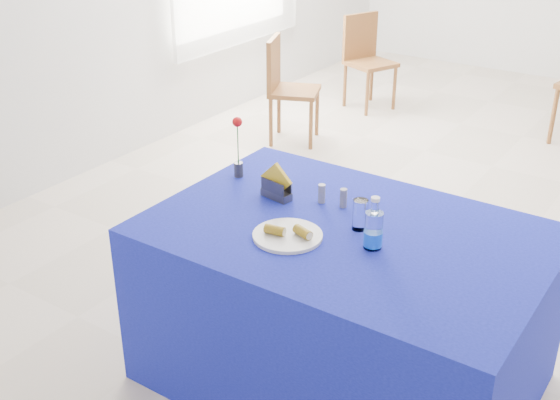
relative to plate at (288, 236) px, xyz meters
The scene contains 12 objects.
floor 2.31m from the plate, 91.84° to the left, with size 7.00×7.00×0.00m, color beige.
plate is the anchor object (origin of this frame).
drinking_glass 0.31m from the plate, 47.53° to the left, with size 0.06×0.06×0.13m, color white.
salt_shaker 0.35m from the plate, 98.39° to the left, with size 0.03×0.03×0.09m, color gray.
pepper_shaker 0.36m from the plate, 82.14° to the left, with size 0.03×0.03×0.09m, color slate.
blue_table 0.46m from the plate, 50.53° to the left, with size 1.60×1.10×0.76m.
water_bottle 0.34m from the plate, 20.20° to the left, with size 0.07×0.07×0.21m.
napkin_holder 0.36m from the plate, 131.37° to the left, with size 0.16×0.08×0.17m.
rose_vase 0.65m from the plate, 144.80° to the left, with size 0.05×0.05×0.30m.
chair_win_a 3.06m from the plate, 123.83° to the left, with size 0.50×0.50×0.85m.
chair_win_b 4.04m from the plate, 113.15° to the left, with size 0.50×0.50×0.85m.
banana_pieces 0.03m from the plate, 33.02° to the right, with size 0.19×0.10×0.04m.
Camera 1 is at (1.41, -4.21, 2.11)m, focal length 45.00 mm.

